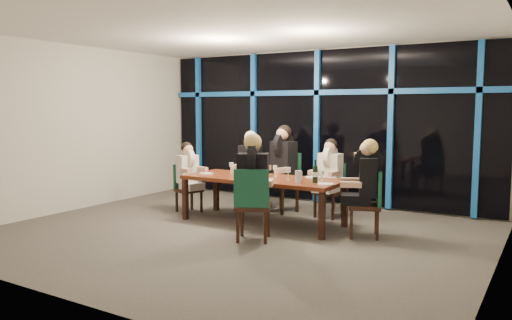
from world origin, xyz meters
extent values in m
plane|color=#5A5550|center=(0.00, 0.00, 0.00)|extent=(7.00, 7.00, 0.00)
cube|color=silver|center=(0.00, 3.00, 1.50)|extent=(7.00, 0.04, 3.00)
cube|color=silver|center=(0.00, -3.00, 1.50)|extent=(7.00, 0.04, 3.00)
cube|color=silver|center=(-3.50, 0.00, 1.50)|extent=(0.04, 6.00, 3.00)
cube|color=silver|center=(3.50, 0.00, 1.50)|extent=(0.04, 6.00, 3.00)
cube|color=white|center=(0.00, 0.00, 3.00)|extent=(7.00, 6.00, 0.04)
cube|color=black|center=(0.00, 2.94, 1.50)|extent=(6.86, 0.04, 2.94)
cube|color=#1656AB|center=(-2.90, 2.89, 1.50)|extent=(0.10, 0.10, 2.94)
cube|color=#1656AB|center=(-1.45, 2.89, 1.50)|extent=(0.10, 0.10, 2.94)
cube|color=#1656AB|center=(0.00, 2.89, 1.50)|extent=(0.10, 0.10, 2.94)
cube|color=#1656AB|center=(1.45, 2.89, 1.50)|extent=(0.10, 0.10, 2.94)
cube|color=#1656AB|center=(2.90, 2.89, 1.50)|extent=(0.10, 0.10, 2.94)
cube|color=#1656AB|center=(0.00, 2.89, 2.16)|extent=(6.86, 0.10, 0.10)
cube|color=#FF2D14|center=(1.10, 3.25, 2.15)|extent=(0.60, 0.05, 0.35)
cube|color=maroon|center=(0.00, 0.80, 0.72)|extent=(2.60, 1.00, 0.06)
cube|color=black|center=(-1.24, 0.36, 0.34)|extent=(0.08, 0.08, 0.69)
cube|color=black|center=(1.24, 0.36, 0.34)|extent=(0.08, 0.08, 0.69)
cube|color=black|center=(-1.24, 1.24, 0.34)|extent=(0.08, 0.08, 0.69)
cube|color=black|center=(1.24, 1.24, 0.34)|extent=(0.08, 0.08, 0.69)
cube|color=black|center=(-0.82, 1.72, 0.46)|extent=(0.55, 0.55, 0.06)
cube|color=#1B573E|center=(-0.87, 1.92, 0.73)|extent=(0.46, 0.15, 0.51)
cube|color=black|center=(-0.96, 1.51, 0.21)|extent=(0.05, 0.05, 0.43)
cube|color=black|center=(-0.60, 1.59, 0.21)|extent=(0.05, 0.05, 0.43)
cube|color=black|center=(-1.04, 1.86, 0.21)|extent=(0.05, 0.05, 0.43)
cube|color=black|center=(-0.68, 1.94, 0.21)|extent=(0.05, 0.05, 0.43)
cube|color=black|center=(-0.15, 1.74, 0.49)|extent=(0.60, 0.60, 0.07)
cube|color=#1B573E|center=(-0.10, 1.95, 0.79)|extent=(0.49, 0.18, 0.55)
cube|color=black|center=(-0.39, 1.60, 0.23)|extent=(0.05, 0.05, 0.46)
cube|color=black|center=(-0.01, 1.50, 0.23)|extent=(0.05, 0.05, 0.46)
cube|color=black|center=(-0.29, 1.98, 0.23)|extent=(0.05, 0.05, 0.46)
cube|color=black|center=(0.09, 1.88, 0.23)|extent=(0.05, 0.05, 0.46)
cube|color=black|center=(0.75, 1.77, 0.43)|extent=(0.46, 0.46, 0.06)
cube|color=#1B573E|center=(0.76, 1.95, 0.68)|extent=(0.43, 0.08, 0.47)
cube|color=black|center=(0.56, 1.61, 0.20)|extent=(0.04, 0.04, 0.40)
cube|color=black|center=(0.90, 1.58, 0.20)|extent=(0.04, 0.04, 0.40)
cube|color=black|center=(0.59, 1.95, 0.20)|extent=(0.04, 0.04, 0.40)
cube|color=black|center=(0.93, 1.92, 0.20)|extent=(0.04, 0.04, 0.40)
cube|color=black|center=(-1.56, 0.85, 0.40)|extent=(0.51, 0.51, 0.05)
cube|color=#1B573E|center=(-1.73, 0.91, 0.64)|extent=(0.17, 0.39, 0.44)
cube|color=black|center=(-1.47, 0.65, 0.19)|extent=(0.04, 0.04, 0.37)
cube|color=black|center=(-1.36, 0.95, 0.19)|extent=(0.04, 0.04, 0.37)
cube|color=black|center=(-1.77, 0.76, 0.19)|extent=(0.04, 0.04, 0.37)
cube|color=black|center=(-1.66, 1.06, 0.19)|extent=(0.04, 0.04, 0.37)
cube|color=black|center=(1.70, 0.83, 0.45)|extent=(0.58, 0.58, 0.06)
cube|color=#1B573E|center=(1.89, 0.90, 0.72)|extent=(0.21, 0.44, 0.50)
cube|color=black|center=(1.47, 0.93, 0.21)|extent=(0.05, 0.05, 0.42)
cube|color=black|center=(1.59, 0.60, 0.21)|extent=(0.05, 0.05, 0.42)
cube|color=black|center=(1.80, 1.06, 0.21)|extent=(0.05, 0.05, 0.42)
cube|color=black|center=(1.93, 0.72, 0.21)|extent=(0.05, 0.05, 0.42)
cube|color=black|center=(0.42, -0.16, 0.48)|extent=(0.63, 0.63, 0.06)
cube|color=#1B573E|center=(0.51, -0.35, 0.77)|extent=(0.46, 0.25, 0.53)
cube|color=black|center=(0.51, 0.10, 0.22)|extent=(0.06, 0.06, 0.45)
cube|color=black|center=(0.16, -0.06, 0.22)|extent=(0.06, 0.06, 0.45)
cube|color=black|center=(0.67, -0.25, 0.22)|extent=(0.06, 0.06, 0.45)
cube|color=black|center=(0.32, -0.41, 0.22)|extent=(0.06, 0.06, 0.45)
cube|color=black|center=(-0.79, 1.61, 0.56)|extent=(0.45, 0.50, 0.14)
cube|color=black|center=(-0.83, 1.76, 0.89)|extent=(0.45, 0.33, 0.57)
cylinder|color=black|center=(-0.83, 1.76, 1.11)|extent=(0.19, 0.44, 0.43)
sphere|color=tan|center=(-0.83, 1.74, 1.30)|extent=(0.21, 0.21, 0.21)
sphere|color=silver|center=(-0.83, 1.78, 1.33)|extent=(0.23, 0.23, 0.23)
cube|color=tan|center=(-0.97, 1.48, 0.79)|extent=(0.15, 0.31, 0.08)
cube|color=tan|center=(-0.58, 1.57, 0.79)|extent=(0.15, 0.31, 0.08)
cube|color=black|center=(-0.19, 1.61, 0.60)|extent=(0.50, 0.55, 0.15)
cube|color=black|center=(-0.14, 1.78, 0.97)|extent=(0.49, 0.37, 0.61)
cylinder|color=black|center=(-0.14, 1.78, 1.21)|extent=(0.22, 0.47, 0.46)
sphere|color=tan|center=(-0.15, 1.76, 1.40)|extent=(0.23, 0.23, 0.23)
sphere|color=black|center=(-0.14, 1.80, 1.44)|extent=(0.25, 0.25, 0.25)
cube|color=tan|center=(-0.42, 1.58, 0.79)|extent=(0.17, 0.34, 0.09)
cube|color=tan|center=(0.00, 1.47, 0.79)|extent=(0.17, 0.34, 0.09)
cube|color=silver|center=(0.74, 1.65, 0.52)|extent=(0.37, 0.42, 0.13)
cube|color=silver|center=(0.75, 1.80, 0.83)|extent=(0.40, 0.26, 0.53)
cylinder|color=silver|center=(0.75, 1.80, 1.04)|extent=(0.13, 0.40, 0.40)
sphere|color=tan|center=(0.75, 1.78, 1.21)|extent=(0.20, 0.20, 0.20)
sphere|color=black|center=(0.75, 1.82, 1.24)|extent=(0.22, 0.22, 0.22)
cube|color=tan|center=(0.54, 1.59, 0.79)|extent=(0.10, 0.29, 0.08)
cube|color=tan|center=(0.92, 1.56, 0.79)|extent=(0.10, 0.29, 0.08)
cube|color=silver|center=(-1.46, 0.82, 0.49)|extent=(0.45, 0.42, 0.12)
cube|color=silver|center=(-1.60, 0.87, 0.78)|extent=(0.32, 0.40, 0.50)
cylinder|color=silver|center=(-1.60, 0.87, 0.97)|extent=(0.38, 0.20, 0.37)
sphere|color=tan|center=(-1.58, 0.86, 1.13)|extent=(0.19, 0.19, 0.19)
sphere|color=black|center=(-1.61, 0.87, 1.16)|extent=(0.20, 0.20, 0.20)
cube|color=tan|center=(-1.45, 0.63, 0.79)|extent=(0.27, 0.15, 0.07)
cube|color=tan|center=(-1.34, 0.96, 0.79)|extent=(0.27, 0.15, 0.07)
cube|color=black|center=(1.59, 0.79, 0.55)|extent=(0.52, 0.49, 0.14)
cube|color=black|center=(1.74, 0.84, 0.88)|extent=(0.37, 0.46, 0.56)
cylinder|color=black|center=(1.74, 0.84, 1.10)|extent=(0.43, 0.24, 0.42)
sphere|color=tan|center=(1.72, 0.84, 1.28)|extent=(0.21, 0.21, 0.21)
sphere|color=tan|center=(1.75, 0.85, 1.31)|extent=(0.23, 0.23, 0.23)
cube|color=tan|center=(1.44, 0.94, 0.79)|extent=(0.31, 0.18, 0.08)
cube|color=tan|center=(1.58, 0.57, 0.79)|extent=(0.31, 0.18, 0.08)
cube|color=black|center=(0.37, -0.04, 0.59)|extent=(0.53, 0.57, 0.15)
cube|color=black|center=(0.44, -0.20, 0.94)|extent=(0.49, 0.41, 0.60)
cylinder|color=black|center=(0.44, -0.20, 1.17)|extent=(0.28, 0.45, 0.45)
sphere|color=tan|center=(0.43, -0.18, 1.36)|extent=(0.22, 0.22, 0.22)
sphere|color=tan|center=(0.44, -0.22, 1.40)|extent=(0.25, 0.25, 0.25)
cube|color=tan|center=(0.52, 0.12, 0.79)|extent=(0.21, 0.33, 0.09)
cube|color=tan|center=(0.14, -0.05, 0.79)|extent=(0.21, 0.33, 0.09)
cylinder|color=white|center=(-0.70, 1.18, 0.76)|extent=(0.24, 0.24, 0.01)
cylinder|color=white|center=(-0.29, 1.20, 0.76)|extent=(0.24, 0.24, 0.01)
cylinder|color=white|center=(0.70, 1.21, 0.76)|extent=(0.24, 0.24, 0.01)
cylinder|color=white|center=(-1.03, 0.67, 0.76)|extent=(0.24, 0.24, 0.01)
cylinder|color=white|center=(1.17, 0.63, 0.76)|extent=(0.24, 0.24, 0.01)
cylinder|color=white|center=(0.19, 0.35, 0.76)|extent=(0.24, 0.24, 0.01)
cylinder|color=black|center=(0.97, 0.72, 0.88)|extent=(0.08, 0.08, 0.25)
cylinder|color=black|center=(0.97, 0.72, 1.05)|extent=(0.03, 0.03, 0.09)
cylinder|color=silver|center=(0.97, 0.72, 0.88)|extent=(0.08, 0.08, 0.07)
cylinder|color=silver|center=(0.75, 0.58, 0.84)|extent=(0.10, 0.10, 0.18)
cylinder|color=silver|center=(0.81, 0.58, 0.86)|extent=(0.01, 0.01, 0.13)
cylinder|color=#FFAE4C|center=(-0.08, 0.51, 0.76)|extent=(0.05, 0.05, 0.03)
cylinder|color=silver|center=(-0.32, 0.63, 0.75)|extent=(0.07, 0.07, 0.01)
cylinder|color=silver|center=(-0.32, 0.63, 0.81)|extent=(0.01, 0.01, 0.11)
cylinder|color=silver|center=(-0.32, 0.63, 0.91)|extent=(0.08, 0.08, 0.08)
cylinder|color=white|center=(0.11, 1.02, 0.75)|extent=(0.07, 0.07, 0.01)
cylinder|color=white|center=(0.11, 1.02, 0.81)|extent=(0.01, 0.01, 0.10)
cylinder|color=white|center=(0.11, 1.02, 0.89)|extent=(0.07, 0.07, 0.07)
cylinder|color=silver|center=(0.47, 0.79, 0.75)|extent=(0.07, 0.07, 0.01)
cylinder|color=silver|center=(0.47, 0.79, 0.81)|extent=(0.01, 0.01, 0.11)
cylinder|color=silver|center=(0.47, 0.79, 0.90)|extent=(0.07, 0.07, 0.08)
cylinder|color=silver|center=(-0.71, 0.95, 0.75)|extent=(0.07, 0.07, 0.01)
cylinder|color=silver|center=(-0.71, 0.95, 0.81)|extent=(0.01, 0.01, 0.11)
cylinder|color=silver|center=(-0.71, 0.95, 0.90)|extent=(0.07, 0.07, 0.08)
cylinder|color=silver|center=(0.96, 0.98, 0.75)|extent=(0.06, 0.06, 0.01)
cylinder|color=silver|center=(0.96, 0.98, 0.80)|extent=(0.01, 0.01, 0.09)
cylinder|color=silver|center=(0.96, 0.98, 0.88)|extent=(0.06, 0.06, 0.06)
camera|label=1|loc=(4.05, -6.05, 1.87)|focal=35.00mm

